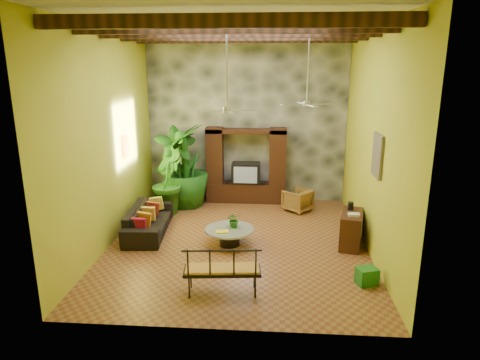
# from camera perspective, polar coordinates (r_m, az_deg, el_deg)

# --- Properties ---
(ground) EXTENTS (7.00, 7.00, 0.00)m
(ground) POSITION_cam_1_polar(r_m,az_deg,el_deg) (10.38, -0.26, -8.27)
(ground) COLOR brown
(ground) RESTS_ON ground
(ceiling) EXTENTS (6.00, 7.00, 0.02)m
(ceiling) POSITION_cam_1_polar(r_m,az_deg,el_deg) (9.55, -0.30, 20.40)
(ceiling) COLOR silver
(ceiling) RESTS_ON back_wall
(back_wall) EXTENTS (6.00, 0.02, 5.00)m
(back_wall) POSITION_cam_1_polar(r_m,az_deg,el_deg) (13.11, 0.92, 8.08)
(back_wall) COLOR gold
(back_wall) RESTS_ON ground
(left_wall) EXTENTS (0.02, 7.00, 5.00)m
(left_wall) POSITION_cam_1_polar(r_m,az_deg,el_deg) (10.33, -17.19, 5.42)
(left_wall) COLOR gold
(left_wall) RESTS_ON ground
(right_wall) EXTENTS (0.02, 7.00, 5.00)m
(right_wall) POSITION_cam_1_polar(r_m,az_deg,el_deg) (9.89, 17.40, 4.99)
(right_wall) COLOR gold
(right_wall) RESTS_ON ground
(stone_accent_wall) EXTENTS (5.98, 0.10, 4.98)m
(stone_accent_wall) POSITION_cam_1_polar(r_m,az_deg,el_deg) (13.05, 0.91, 8.05)
(stone_accent_wall) COLOR #393C41
(stone_accent_wall) RESTS_ON ground
(ceiling_beams) EXTENTS (5.95, 5.36, 0.22)m
(ceiling_beams) POSITION_cam_1_polar(r_m,az_deg,el_deg) (9.53, -0.29, 19.08)
(ceiling_beams) COLOR #3D2013
(ceiling_beams) RESTS_ON ceiling
(entertainment_center) EXTENTS (2.40, 0.55, 2.30)m
(entertainment_center) POSITION_cam_1_polar(r_m,az_deg,el_deg) (13.04, 0.80, 1.17)
(entertainment_center) COLOR black
(entertainment_center) RESTS_ON ground
(ceiling_fan_front) EXTENTS (1.28, 1.28, 1.86)m
(ceiling_fan_front) POSITION_cam_1_polar(r_m,az_deg,el_deg) (9.16, -1.75, 10.60)
(ceiling_fan_front) COLOR #B0B1B5
(ceiling_fan_front) RESTS_ON ceiling
(ceiling_fan_back) EXTENTS (1.28, 1.28, 1.86)m
(ceiling_fan_back) POSITION_cam_1_polar(r_m,az_deg,el_deg) (10.75, 8.93, 11.13)
(ceiling_fan_back) COLOR #B0B1B5
(ceiling_fan_back) RESTS_ON ceiling
(wall_art_mask) EXTENTS (0.06, 0.32, 0.55)m
(wall_art_mask) POSITION_cam_1_polar(r_m,az_deg,el_deg) (11.31, -15.04, 4.33)
(wall_art_mask) COLOR yellow
(wall_art_mask) RESTS_ON left_wall
(wall_art_painting) EXTENTS (0.06, 0.70, 0.90)m
(wall_art_painting) POSITION_cam_1_polar(r_m,az_deg,el_deg) (9.34, 17.86, 3.12)
(wall_art_painting) COLOR #255B87
(wall_art_painting) RESTS_ON right_wall
(sofa) EXTENTS (1.07, 2.35, 0.67)m
(sofa) POSITION_cam_1_polar(r_m,az_deg,el_deg) (11.07, -12.10, -5.22)
(sofa) COLOR black
(sofa) RESTS_ON ground
(wicker_armchair) EXTENTS (0.98, 0.98, 0.64)m
(wicker_armchair) POSITION_cam_1_polar(r_m,az_deg,el_deg) (12.50, 7.69, -2.68)
(wicker_armchair) COLOR olive
(wicker_armchair) RESTS_ON ground
(tall_plant_a) EXTENTS (1.51, 1.35, 2.39)m
(tall_plant_a) POSITION_cam_1_polar(r_m,az_deg,el_deg) (12.77, -8.38, 1.77)
(tall_plant_a) COLOR #1E5616
(tall_plant_a) RESTS_ON ground
(tall_plant_b) EXTENTS (1.07, 1.21, 1.86)m
(tall_plant_b) POSITION_cam_1_polar(r_m,az_deg,el_deg) (12.26, -9.77, -0.14)
(tall_plant_b) COLOR #27691B
(tall_plant_b) RESTS_ON ground
(tall_plant_c) EXTENTS (1.42, 1.42, 2.46)m
(tall_plant_c) POSITION_cam_1_polar(r_m,az_deg,el_deg) (12.71, -7.34, 1.89)
(tall_plant_c) COLOR #1D5B18
(tall_plant_c) RESTS_ON ground
(coffee_table) EXTENTS (1.15, 1.15, 0.40)m
(coffee_table) POSITION_cam_1_polar(r_m,az_deg,el_deg) (10.15, -1.41, -7.26)
(coffee_table) COLOR black
(coffee_table) RESTS_ON ground
(centerpiece_plant) EXTENTS (0.41, 0.39, 0.37)m
(centerpiece_plant) POSITION_cam_1_polar(r_m,az_deg,el_deg) (10.13, -0.78, -5.31)
(centerpiece_plant) COLOR #1B5C18
(centerpiece_plant) RESTS_ON coffee_table
(yellow_tray) EXTENTS (0.30, 0.23, 0.03)m
(yellow_tray) POSITION_cam_1_polar(r_m,az_deg,el_deg) (9.90, -2.40, -6.89)
(yellow_tray) COLOR yellow
(yellow_tray) RESTS_ON coffee_table
(iron_bench) EXTENTS (1.46, 0.65, 0.57)m
(iron_bench) POSITION_cam_1_polar(r_m,az_deg,el_deg) (7.97, -2.44, -11.65)
(iron_bench) COLOR black
(iron_bench) RESTS_ON ground
(side_console) EXTENTS (0.68, 1.09, 0.81)m
(side_console) POSITION_cam_1_polar(r_m,az_deg,el_deg) (10.38, 14.58, -6.38)
(side_console) COLOR #322110
(side_console) RESTS_ON ground
(green_bin) EXTENTS (0.46, 0.40, 0.34)m
(green_bin) POSITION_cam_1_polar(r_m,az_deg,el_deg) (8.84, 16.56, -12.18)
(green_bin) COLOR #1E733C
(green_bin) RESTS_ON ground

